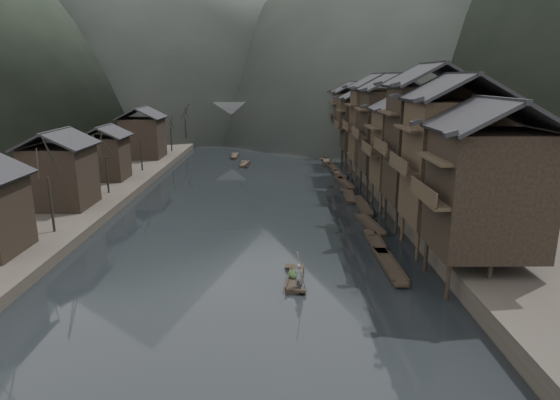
{
  "coord_description": "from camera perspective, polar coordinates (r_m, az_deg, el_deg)",
  "views": [
    {
      "loc": [
        2.71,
        -39.27,
        14.57
      ],
      "look_at": [
        3.01,
        6.58,
        2.5
      ],
      "focal_mm": 30.0,
      "sensor_mm": 36.0,
      "label": 1
    }
  ],
  "objects": [
    {
      "name": "stone_bridge",
      "position": [
        111.71,
        -1.8,
        9.88
      ],
      "size": [
        40.0,
        6.0,
        9.0
      ],
      "color": "#4C4C4F",
      "rests_on": "ground"
    },
    {
      "name": "left_bank",
      "position": [
        88.89,
        -25.55,
        4.26
      ],
      "size": [
        40.0,
        200.0,
        1.2
      ],
      "primitive_type": "cube",
      "color": "#2D2823",
      "rests_on": "ground"
    },
    {
      "name": "right_bank",
      "position": [
        86.68,
        21.57,
        4.64
      ],
      "size": [
        40.0,
        200.0,
        1.8
      ],
      "primitive_type": "cube",
      "color": "#2D2823",
      "rests_on": "ground"
    },
    {
      "name": "left_houses",
      "position": [
        64.38,
        -21.62,
        5.76
      ],
      "size": [
        8.1,
        53.2,
        8.73
      ],
      "color": "black",
      "rests_on": "left_bank"
    },
    {
      "name": "boatman",
      "position": [
        32.98,
        2.36,
        -8.9
      ],
      "size": [
        0.79,
        0.68,
        1.83
      ],
      "primitive_type": "imported",
      "rotation": [
        0.0,
        0.0,
        2.7
      ],
      "color": "#59595C",
      "rests_on": "hero_sampan"
    },
    {
      "name": "bare_trees",
      "position": [
        65.76,
        -17.95,
        6.9
      ],
      "size": [
        3.72,
        73.1,
        7.45
      ],
      "color": "black",
      "rests_on": "left_bank"
    },
    {
      "name": "midriver_boats",
      "position": [
        84.93,
        -5.0,
        4.95
      ],
      "size": [
        3.95,
        13.98,
        0.44
      ],
      "color": "black",
      "rests_on": "water"
    },
    {
      "name": "cargo_heap",
      "position": [
        34.95,
        1.79,
        -8.55
      ],
      "size": [
        1.07,
        1.4,
        0.64
      ],
      "primitive_type": "ellipsoid",
      "color": "black",
      "rests_on": "hero_sampan"
    },
    {
      "name": "bamboo_pole",
      "position": [
        31.92,
        2.77,
        -4.04
      ],
      "size": [
        0.84,
        2.26,
        4.07
      ],
      "primitive_type": "cylinder",
      "rotation": [
        0.52,
        0.0,
        -0.34
      ],
      "color": "#8C7A51",
      "rests_on": "boatman"
    },
    {
      "name": "stilt_houses",
      "position": [
        60.2,
        13.81,
        9.09
      ],
      "size": [
        9.0,
        67.6,
        16.13
      ],
      "color": "black",
      "rests_on": "ground"
    },
    {
      "name": "water",
      "position": [
        41.98,
        -4.08,
        -5.6
      ],
      "size": [
        300.0,
        300.0,
        0.0
      ],
      "primitive_type": "plane",
      "color": "black",
      "rests_on": "ground"
    },
    {
      "name": "moored_sampans",
      "position": [
        68.66,
        7.3,
        2.55
      ],
      "size": [
        2.68,
        72.83,
        0.47
      ],
      "color": "black",
      "rests_on": "water"
    },
    {
      "name": "hero_sampan",
      "position": [
        34.97,
        1.84,
        -9.52
      ],
      "size": [
        1.58,
        4.92,
        0.43
      ],
      "color": "black",
      "rests_on": "water"
    }
  ]
}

